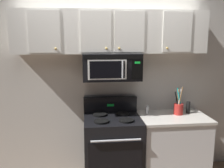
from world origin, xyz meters
TOP-DOWN VIEW (x-y plane):
  - back_wall at (0.00, 0.79)m, footprint 5.20×0.10m
  - stove_range at (0.00, 0.42)m, footprint 0.76×0.69m
  - over_range_microwave at (-0.00, 0.54)m, footprint 0.76×0.43m
  - upper_cabinets at (-0.00, 0.57)m, footprint 2.50×0.36m
  - counter_segment at (0.84, 0.43)m, footprint 0.93×0.65m
  - utensil_crock_red at (0.93, 0.49)m, footprint 0.13×0.13m
  - salt_shaker at (0.51, 0.57)m, footprint 0.04×0.04m
  - pepper_mill at (1.09, 0.52)m, footprint 0.05×0.05m

SIDE VIEW (x-z plane):
  - counter_segment at x=0.84m, z-range 0.00..0.90m
  - stove_range at x=0.00m, z-range -0.09..1.03m
  - salt_shaker at x=0.51m, z-range 0.90..1.01m
  - pepper_mill at x=1.09m, z-range 0.90..1.07m
  - utensil_crock_red at x=0.93m, z-range 0.80..1.19m
  - back_wall at x=0.00m, z-range 0.00..2.70m
  - over_range_microwave at x=0.00m, z-range 1.40..1.75m
  - upper_cabinets at x=0.00m, z-range 1.75..2.30m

